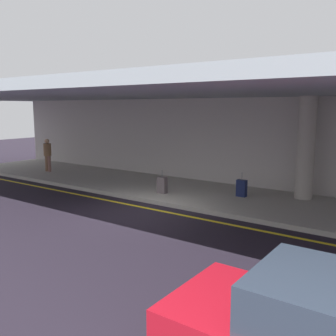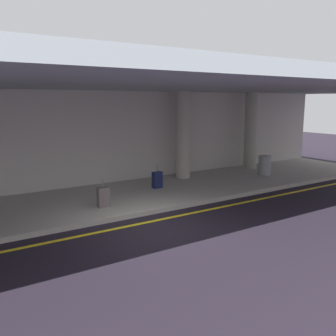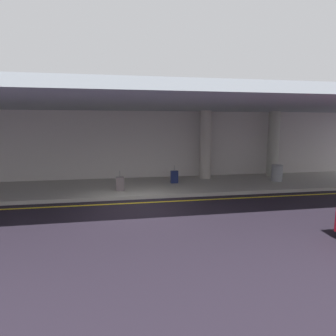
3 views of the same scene
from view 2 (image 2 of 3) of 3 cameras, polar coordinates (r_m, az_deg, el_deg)
name	(u,v)px [view 2 (image 2 of 3)]	position (r m, az deg, el deg)	size (l,w,h in m)	color
ground_plane	(156,227)	(10.12, -1.87, -9.19)	(60.00, 60.00, 0.00)	black
sidewalk	(110,199)	(12.73, -9.11, -4.82)	(26.00, 4.20, 0.15)	#A8A49A
lane_stripe_yellow	(148,222)	(10.49, -3.19, -8.45)	(26.00, 0.14, 0.01)	yellow
support_column_far_left	(183,135)	(15.47, 2.39, 5.16)	(0.63, 0.63, 3.65)	#A8A097
support_column_left_mid	(251,131)	(18.07, 12.86, 5.67)	(0.63, 0.63, 3.65)	#A1A194
ceiling_overhang	(113,83)	(11.85, -8.66, 13.00)	(28.00, 13.20, 0.30)	#8F989F
terminal_back_wall	(84,140)	(14.46, -12.94, 4.23)	(26.00, 0.30, 3.80)	#BBB3AF
suitcase_upright_primary	(103,197)	(11.49, -10.08, -4.53)	(0.36, 0.22, 0.90)	#5E5356
suitcase_upright_secondary	(157,180)	(13.78, -1.70, -1.87)	(0.36, 0.22, 0.90)	#151E47
trash_bin_steel	(265,165)	(16.83, 14.89, 0.44)	(0.56, 0.56, 0.85)	gray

